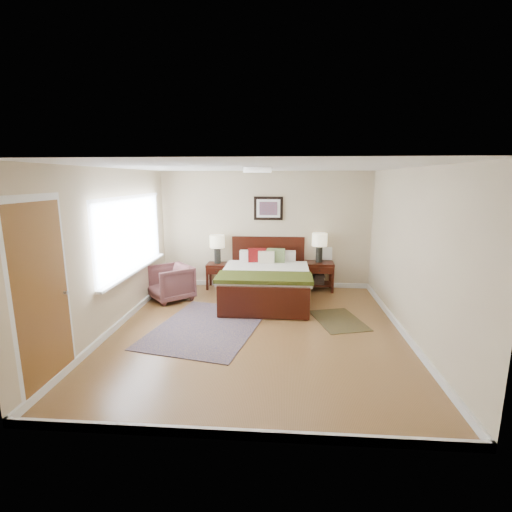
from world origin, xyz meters
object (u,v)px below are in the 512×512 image
Objects in this scene: bed at (266,275)px; lamp_right at (320,243)px; nightstand_left at (218,269)px; armchair at (171,283)px; nightstand_right at (318,273)px; rug_persian at (207,327)px; lamp_left at (217,244)px.

lamp_right is (1.08, 0.77, 0.53)m from bed.
nightstand_left is 0.72× the size of armchair.
rug_persian is (-1.96, -2.18, -0.36)m from nightstand_right.
lamp_right reaches higher than nightstand_right.
armchair is (-0.78, -0.85, -0.08)m from nightstand_left.
nightstand_right is 2.96m from rug_persian.
bed is at bearing -144.55° from lamp_right.
rug_persian is (-1.96, -2.20, -1.03)m from lamp_right.
bed is 3.31× the size of nightstand_right.
bed is 1.33m from nightstand_right.
armchair reaches higher than rug_persian.
nightstand_left is 0.25× the size of rug_persian.
nightstand_left is 0.54m from lamp_left.
bed reaches higher than nightstand_left.
nightstand_left is 0.90× the size of lamp_left.
lamp_right is 3.12m from rug_persian.
armchair is at bearing -132.59° from nightstand_left.
lamp_right is 0.28× the size of rug_persian.
lamp_right is at bearing 0.00° from lamp_left.
nightstand_left is at bearing 107.20° from rug_persian.
rug_persian is at bearing -84.69° from lamp_left.
bed is 3.33× the size of lamp_left.
armchair is 0.35× the size of rug_persian.
armchair is (-0.78, -0.87, -0.63)m from lamp_left.
nightstand_right is 3.07m from armchair.
nightstand_left is 1.16m from armchair.
nightstand_right is 1.01× the size of lamp_left.
armchair reaches higher than nightstand_right.
rug_persian is (0.20, -2.20, -0.96)m from lamp_left.
nightstand_right is 0.66m from lamp_right.
armchair is at bearing -176.90° from bed.
bed is 1.40m from lamp_left.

